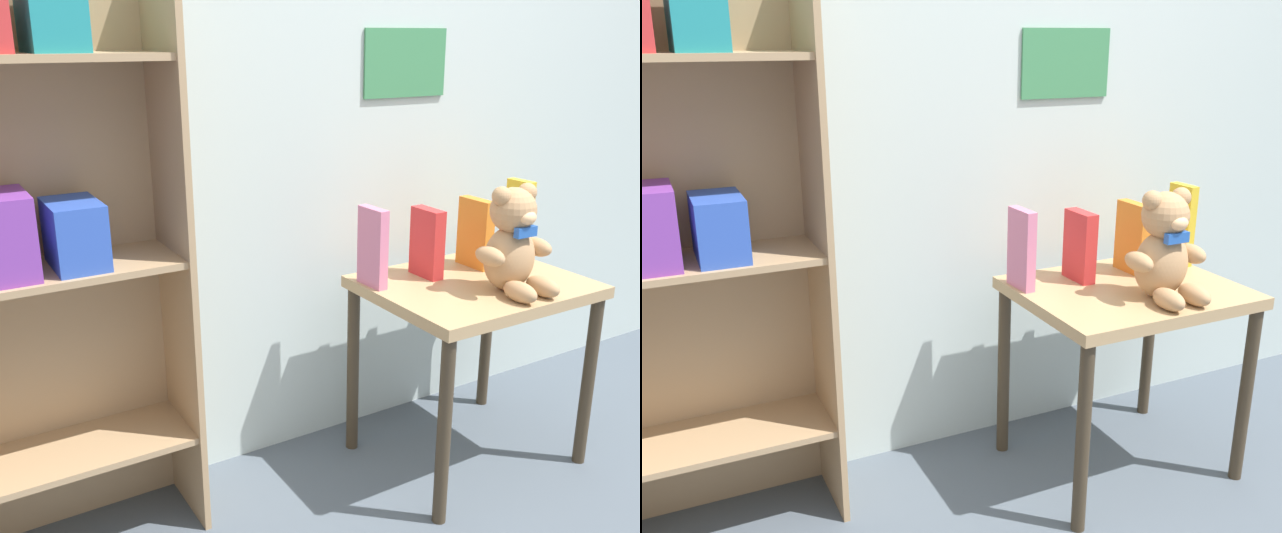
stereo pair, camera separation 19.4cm
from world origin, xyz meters
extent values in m
cube|color=silver|center=(0.00, 1.51, 1.25)|extent=(4.80, 0.06, 2.50)
cube|color=#3D8451|center=(0.32, 1.48, 1.25)|extent=(0.32, 0.01, 0.21)
cube|color=tan|center=(-0.55, 1.33, 0.79)|extent=(0.02, 0.28, 1.57)
cube|color=tan|center=(-0.88, 1.46, 0.79)|extent=(0.68, 0.02, 1.57)
cube|color=tan|center=(-0.88, 1.33, 0.28)|extent=(0.65, 0.25, 0.02)
cube|color=tan|center=(-0.88, 1.33, 0.79)|extent=(0.65, 0.25, 0.02)
cube|color=tan|center=(-0.88, 1.33, 1.29)|extent=(0.65, 0.25, 0.02)
cube|color=teal|center=(-0.80, 1.31, 1.40)|extent=(0.12, 0.19, 0.20)
cube|color=purple|center=(-0.96, 1.31, 0.90)|extent=(0.12, 0.19, 0.20)
cube|color=#2D51B7|center=(-0.80, 1.31, 0.88)|extent=(0.12, 0.19, 0.16)
cube|color=tan|center=(0.33, 1.11, 0.59)|extent=(0.65, 0.52, 0.04)
cylinder|color=#3E3121|center=(0.04, 0.88, 0.29)|extent=(0.04, 0.04, 0.58)
cylinder|color=#3E3121|center=(0.63, 0.88, 0.29)|extent=(0.04, 0.04, 0.58)
cylinder|color=#3E3121|center=(0.04, 1.34, 0.29)|extent=(0.04, 0.04, 0.58)
cylinder|color=#3E3121|center=(0.63, 1.34, 0.29)|extent=(0.04, 0.04, 0.58)
ellipsoid|color=tan|center=(0.36, 1.01, 0.71)|extent=(0.17, 0.13, 0.20)
sphere|color=tan|center=(0.36, 1.01, 0.86)|extent=(0.13, 0.13, 0.13)
sphere|color=tan|center=(0.31, 1.01, 0.90)|extent=(0.06, 0.06, 0.06)
sphere|color=tan|center=(0.41, 1.01, 0.90)|extent=(0.06, 0.06, 0.06)
ellipsoid|color=#F4BB82|center=(0.36, 0.95, 0.85)|extent=(0.06, 0.04, 0.04)
ellipsoid|color=tan|center=(0.27, 0.99, 0.73)|extent=(0.05, 0.11, 0.05)
ellipsoid|color=tan|center=(0.46, 0.99, 0.73)|extent=(0.05, 0.11, 0.05)
ellipsoid|color=tan|center=(0.32, 0.91, 0.64)|extent=(0.06, 0.12, 0.06)
ellipsoid|color=tan|center=(0.41, 0.91, 0.64)|extent=(0.06, 0.12, 0.06)
cube|color=#2356B2|center=(0.36, 0.95, 0.80)|extent=(0.07, 0.02, 0.03)
cube|color=#D17093|center=(0.04, 1.24, 0.73)|extent=(0.04, 0.11, 0.24)
cube|color=red|center=(0.23, 1.23, 0.72)|extent=(0.05, 0.12, 0.22)
cube|color=orange|center=(0.43, 1.23, 0.73)|extent=(0.04, 0.13, 0.23)
cube|color=gold|center=(0.63, 1.23, 0.75)|extent=(0.03, 0.10, 0.27)
camera|label=1|loc=(-1.15, -0.43, 1.34)|focal=40.00mm
camera|label=2|loc=(-0.98, -0.52, 1.34)|focal=40.00mm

